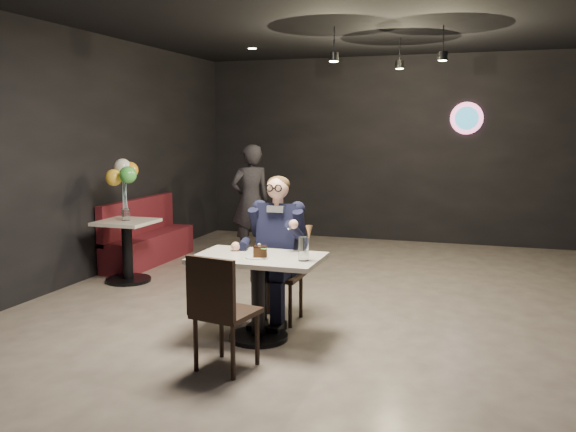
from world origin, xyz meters
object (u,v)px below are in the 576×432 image
(chair_far, at_px, (279,274))
(balloon_vase, at_px, (126,214))
(chair_near, at_px, (226,310))
(booth_bench, at_px, (149,231))
(passerby, at_px, (251,201))
(sundae_glass, at_px, (304,249))
(side_table, at_px, (127,250))
(main_table, at_px, (258,298))
(seated_man, at_px, (279,247))

(chair_far, relative_size, balloon_vase, 6.24)
(chair_near, relative_size, booth_bench, 0.52)
(booth_bench, distance_m, passerby, 1.50)
(chair_far, relative_size, sundae_glass, 4.60)
(chair_near, relative_size, side_table, 1.18)
(chair_far, height_order, sundae_glass, sundae_glass)
(main_table, relative_size, seated_man, 0.76)
(main_table, xyz_separation_m, passerby, (-1.38, 3.30, 0.43))
(seated_man, distance_m, sundae_glass, 0.76)
(main_table, relative_size, sundae_glass, 5.50)
(booth_bench, height_order, side_table, booth_bench)
(seated_man, bearing_deg, side_table, 158.73)
(chair_near, xyz_separation_m, seated_man, (0.00, 1.23, 0.26))
(passerby, bearing_deg, sundae_glass, 76.33)
(main_table, distance_m, seated_man, 0.65)
(side_table, relative_size, balloon_vase, 5.29)
(passerby, bearing_deg, balloon_vase, 23.58)
(main_table, height_order, passerby, passerby)
(side_table, bearing_deg, seated_man, -21.27)
(main_table, height_order, chair_near, chair_near)
(seated_man, distance_m, booth_bench, 3.16)
(chair_far, relative_size, booth_bench, 0.52)
(chair_far, height_order, balloon_vase, chair_far)
(sundae_glass, xyz_separation_m, balloon_vase, (-2.67, 1.48, -0.03))
(booth_bench, bearing_deg, seated_man, -36.42)
(booth_bench, distance_m, side_table, 1.05)
(side_table, xyz_separation_m, passerby, (0.86, 1.88, 0.42))
(chair_far, distance_m, seated_man, 0.26)
(passerby, bearing_deg, main_table, 70.73)
(main_table, bearing_deg, side_table, 147.57)
(sundae_glass, bearing_deg, side_table, 150.90)
(chair_near, bearing_deg, chair_far, 100.66)
(side_table, distance_m, passerby, 2.11)
(passerby, bearing_deg, chair_far, 74.67)
(sundae_glass, relative_size, side_table, 0.26)
(chair_far, height_order, chair_near, same)
(main_table, distance_m, sundae_glass, 0.64)
(chair_far, bearing_deg, seated_man, 90.00)
(seated_man, distance_m, balloon_vase, 2.40)
(chair_far, distance_m, passerby, 3.10)
(sundae_glass, height_order, balloon_vase, sundae_glass)
(chair_near, height_order, sundae_glass, sundae_glass)
(side_table, bearing_deg, main_table, -32.43)
(chair_far, distance_m, balloon_vase, 2.43)
(seated_man, relative_size, passerby, 0.89)
(chair_near, height_order, seated_man, seated_man)
(chair_near, height_order, booth_bench, chair_near)
(side_table, bearing_deg, booth_bench, 106.70)
(seated_man, bearing_deg, passerby, 116.59)
(sundae_glass, bearing_deg, chair_near, -124.74)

